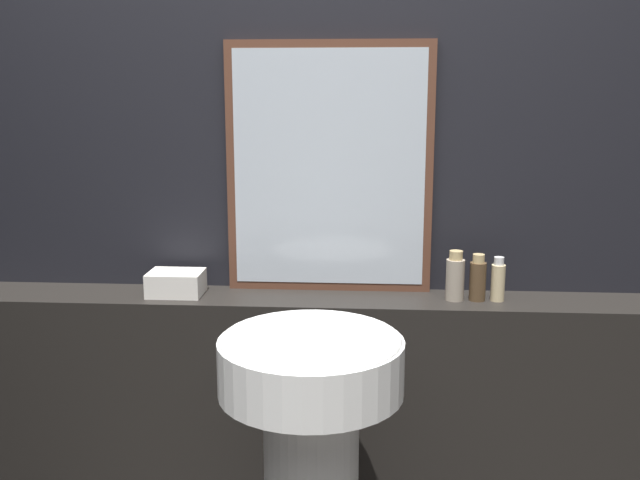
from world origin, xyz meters
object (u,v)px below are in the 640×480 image
object	(u,v)px
pedestal_sink	(311,460)
shampoo_bottle	(455,277)
mirror	(329,169)
lotion_bottle	(498,281)
conditioner_bottle	(478,279)
towel_stack	(176,283)

from	to	relation	value
pedestal_sink	shampoo_bottle	bearing A→B (deg)	47.86
mirror	shampoo_bottle	size ratio (longest dim) A/B	5.08
lotion_bottle	pedestal_sink	bearing A→B (deg)	-140.04
mirror	lotion_bottle	size ratio (longest dim) A/B	5.72
shampoo_bottle	conditioner_bottle	size ratio (longest dim) A/B	1.07
towel_stack	shampoo_bottle	distance (m)	0.86
pedestal_sink	conditioner_bottle	size ratio (longest dim) A/B	6.42
shampoo_bottle	pedestal_sink	bearing A→B (deg)	-132.14
pedestal_sink	mirror	distance (m)	0.87
pedestal_sink	shampoo_bottle	xyz separation A→B (m)	(0.40, 0.44, 0.37)
towel_stack	conditioner_bottle	bearing A→B (deg)	0.00
pedestal_sink	shampoo_bottle	size ratio (longest dim) A/B	6.02
conditioner_bottle	lotion_bottle	bearing A→B (deg)	0.00
towel_stack	conditioner_bottle	size ratio (longest dim) A/B	1.17
pedestal_sink	mirror	world-z (taller)	mirror
towel_stack	lotion_bottle	distance (m)	0.99
pedestal_sink	towel_stack	distance (m)	0.72
mirror	towel_stack	xyz separation A→B (m)	(-0.47, -0.09, -0.35)
pedestal_sink	conditioner_bottle	xyz separation A→B (m)	(0.47, 0.44, 0.37)
mirror	conditioner_bottle	bearing A→B (deg)	-11.49
pedestal_sink	mirror	bearing A→B (deg)	88.42
towel_stack	lotion_bottle	xyz separation A→B (m)	(0.99, 0.00, 0.03)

